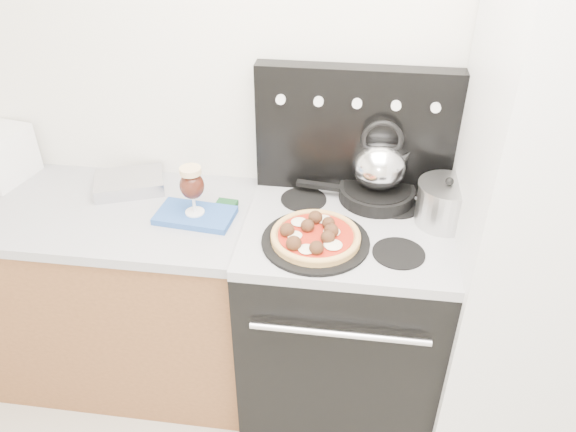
% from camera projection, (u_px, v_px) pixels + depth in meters
% --- Properties ---
extents(room_shell, '(3.52, 3.01, 2.52)m').
position_uv_depth(room_shell, '(298.00, 332.00, 1.16)').
color(room_shell, '#B8AFA3').
rests_on(room_shell, ground).
extents(base_cabinet, '(1.45, 0.60, 0.86)m').
position_uv_depth(base_cabinet, '(91.00, 293.00, 2.48)').
color(base_cabinet, brown).
rests_on(base_cabinet, ground).
extents(countertop, '(1.48, 0.63, 0.04)m').
position_uv_depth(countertop, '(68.00, 208.00, 2.22)').
color(countertop, '#A5A5AC').
rests_on(countertop, base_cabinet).
extents(stove_body, '(0.76, 0.65, 0.88)m').
position_uv_depth(stove_body, '(341.00, 320.00, 2.33)').
color(stove_body, black).
rests_on(stove_body, ground).
extents(cooktop, '(0.76, 0.65, 0.04)m').
position_uv_depth(cooktop, '(347.00, 229.00, 2.07)').
color(cooktop, '#ADADB2').
rests_on(cooktop, stove_body).
extents(backguard, '(0.76, 0.08, 0.50)m').
position_uv_depth(backguard, '(355.00, 131.00, 2.14)').
color(backguard, black).
rests_on(backguard, cooktop).
extents(fridge, '(0.64, 0.68, 1.90)m').
position_uv_depth(fridge, '(550.00, 237.00, 1.94)').
color(fridge, silver).
rests_on(fridge, ground).
extents(foil_sheet, '(0.33, 0.28, 0.05)m').
position_uv_depth(foil_sheet, '(129.00, 183.00, 2.30)').
color(foil_sheet, silver).
rests_on(foil_sheet, countertop).
extents(oven_mitt, '(0.30, 0.20, 0.02)m').
position_uv_depth(oven_mitt, '(195.00, 215.00, 2.12)').
color(oven_mitt, '#2953A2').
rests_on(oven_mitt, countertop).
extents(beer_glass, '(0.10, 0.10, 0.20)m').
position_uv_depth(beer_glass, '(193.00, 190.00, 2.06)').
color(beer_glass, '#37150D').
rests_on(beer_glass, oven_mitt).
extents(pizza_pan, '(0.44, 0.44, 0.01)m').
position_uv_depth(pizza_pan, '(315.00, 241.00, 1.96)').
color(pizza_pan, black).
rests_on(pizza_pan, cooktop).
extents(pizza, '(0.34, 0.34, 0.04)m').
position_uv_depth(pizza, '(316.00, 235.00, 1.95)').
color(pizza, tan).
rests_on(pizza, pizza_pan).
extents(skillet, '(0.33, 0.33, 0.05)m').
position_uv_depth(skillet, '(377.00, 193.00, 2.19)').
color(skillet, black).
rests_on(skillet, cooktop).
extents(tea_kettle, '(0.23, 0.23, 0.23)m').
position_uv_depth(tea_kettle, '(380.00, 161.00, 2.11)').
color(tea_kettle, silver).
rests_on(tea_kettle, skillet).
extents(stock_pot, '(0.26, 0.26, 0.15)m').
position_uv_depth(stock_pot, '(445.00, 205.00, 2.03)').
color(stock_pot, '#B9B9B9').
rests_on(stock_pot, cooktop).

